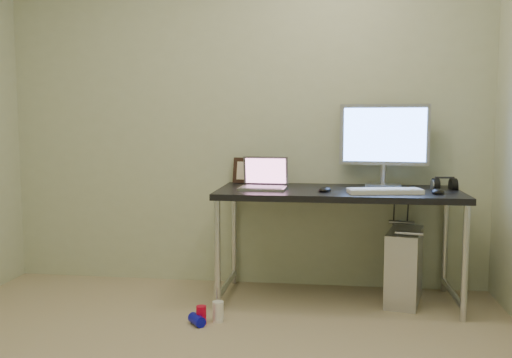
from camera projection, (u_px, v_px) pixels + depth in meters
name	position (u px, v px, depth m)	size (l,w,h in m)	color
wall_back	(244.00, 114.00, 4.13)	(3.50, 0.02, 2.50)	beige
desk	(338.00, 202.00, 3.76)	(1.58, 0.69, 0.75)	black
tower_computer	(404.00, 266.00, 3.78)	(0.30, 0.50, 0.51)	silver
cable_a	(393.00, 234.00, 4.03)	(0.01, 0.01, 0.70)	black
cable_b	(406.00, 238.00, 4.00)	(0.01, 0.01, 0.72)	black
can_red	(201.00, 315.00, 3.38)	(0.06, 0.06, 0.11)	red
can_white	(218.00, 312.00, 3.42)	(0.07, 0.07, 0.12)	white
can_blue	(197.00, 320.00, 3.36)	(0.06, 0.06, 0.12)	#0C0DC2
laptop	(264.00, 181.00, 3.80)	(0.32, 0.26, 0.21)	#A7A7AE
monitor	(384.00, 139.00, 3.89)	(0.60, 0.20, 0.57)	#A7A7AE
keyboard	(385.00, 191.00, 3.57)	(0.46, 0.15, 0.03)	white
mouse_right	(438.00, 190.00, 3.54)	(0.08, 0.12, 0.04)	black
mouse_left	(325.00, 188.00, 3.65)	(0.07, 0.12, 0.04)	black
headphones	(444.00, 185.00, 3.76)	(0.16, 0.10, 0.11)	black
picture_frame	(249.00, 171.00, 4.11)	(0.23, 0.03, 0.19)	black
webcam	(281.00, 172.00, 4.09)	(0.04, 0.03, 0.11)	silver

